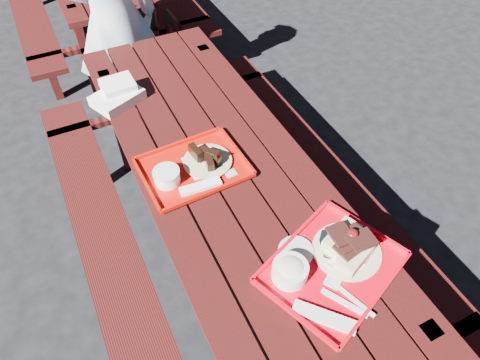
{
  "coord_description": "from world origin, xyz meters",
  "views": [
    {
      "loc": [
        -0.51,
        -1.2,
        2.11
      ],
      "look_at": [
        0.0,
        -0.15,
        0.82
      ],
      "focal_mm": 32.0,
      "sensor_mm": 36.0,
      "label": 1
    }
  ],
  "objects": [
    {
      "name": "person",
      "position": [
        -0.11,
        1.4,
        0.81
      ],
      "size": [
        0.6,
        0.41,
        1.62
      ],
      "primitive_type": "imported",
      "rotation": [
        0.0,
        0.0,
        3.18
      ],
      "color": "#B0D5F3",
      "rests_on": "ground"
    },
    {
      "name": "picnic_table_near",
      "position": [
        -0.0,
        0.0,
        0.56
      ],
      "size": [
        1.41,
        2.4,
        0.75
      ],
      "color": "#3E100C",
      "rests_on": "ground"
    },
    {
      "name": "ground",
      "position": [
        0.0,
        0.0,
        0.0
      ],
      "size": [
        60.0,
        60.0,
        0.0
      ],
      "primitive_type": "plane",
      "color": "black",
      "rests_on": "ground"
    },
    {
      "name": "far_tray",
      "position": [
        -0.14,
        0.04,
        0.77
      ],
      "size": [
        0.46,
        0.36,
        0.07
      ],
      "color": "#BD0F06",
      "rests_on": "picnic_table_near"
    },
    {
      "name": "near_tray",
      "position": [
        0.12,
        -0.61,
        0.79
      ],
      "size": [
        0.58,
        0.52,
        0.15
      ],
      "color": "red",
      "rests_on": "picnic_table_near"
    },
    {
      "name": "white_cloth",
      "position": [
        -0.29,
        0.68,
        0.79
      ],
      "size": [
        0.29,
        0.25,
        0.1
      ],
      "color": "white",
      "rests_on": "picnic_table_near"
    }
  ]
}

